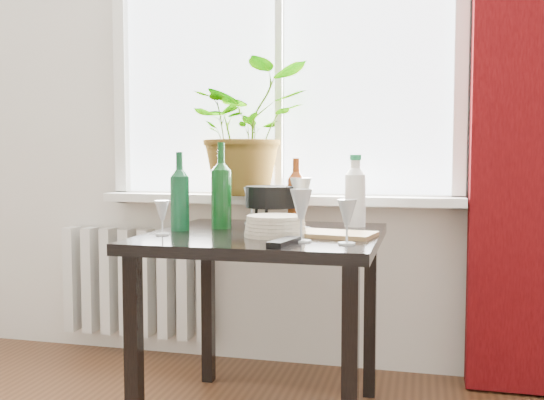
% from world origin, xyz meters
% --- Properties ---
extents(window, '(1.72, 0.08, 1.62)m').
position_xyz_m(window, '(0.00, 2.22, 1.60)').
color(window, white).
rests_on(window, ground).
extents(windowsill, '(1.72, 0.20, 0.04)m').
position_xyz_m(windowsill, '(0.00, 2.15, 0.82)').
color(windowsill, white).
rests_on(windowsill, ground).
extents(curtain, '(0.50, 0.12, 2.56)m').
position_xyz_m(curtain, '(1.12, 2.12, 1.30)').
color(curtain, '#3C0507').
rests_on(curtain, ground).
extents(radiator, '(0.80, 0.10, 0.55)m').
position_xyz_m(radiator, '(-0.75, 2.18, 0.38)').
color(radiator, silver).
rests_on(radiator, ground).
extents(table, '(0.85, 0.85, 0.74)m').
position_xyz_m(table, '(0.10, 1.55, 0.65)').
color(table, black).
rests_on(table, ground).
extents(potted_plant, '(0.73, 0.71, 0.62)m').
position_xyz_m(potted_plant, '(-0.14, 2.11, 1.15)').
color(potted_plant, '#1B661B').
rests_on(potted_plant, windowsill).
extents(wine_bottle_left, '(0.09, 0.09, 0.31)m').
position_xyz_m(wine_bottle_left, '(-0.24, 1.53, 0.89)').
color(wine_bottle_left, '#0D4422').
rests_on(wine_bottle_left, table).
extents(wine_bottle_right, '(0.10, 0.10, 0.35)m').
position_xyz_m(wine_bottle_right, '(-0.10, 1.64, 0.91)').
color(wine_bottle_right, '#0C3E13').
rests_on(wine_bottle_right, table).
extents(bottle_amber, '(0.09, 0.09, 0.29)m').
position_xyz_m(bottle_amber, '(0.17, 1.79, 0.88)').
color(bottle_amber, maroon).
rests_on(bottle_amber, table).
extents(cleaning_bottle, '(0.10, 0.10, 0.30)m').
position_xyz_m(cleaning_bottle, '(0.41, 1.83, 0.89)').
color(cleaning_bottle, white).
rests_on(cleaning_bottle, table).
extents(wineglass_front_right, '(0.08, 0.08, 0.18)m').
position_xyz_m(wineglass_front_right, '(0.28, 1.33, 0.83)').
color(wineglass_front_right, silver).
rests_on(wineglass_front_right, table).
extents(wineglass_far_right, '(0.06, 0.06, 0.15)m').
position_xyz_m(wineglass_far_right, '(0.44, 1.30, 0.81)').
color(wineglass_far_right, silver).
rests_on(wineglass_far_right, table).
extents(wineglass_back_center, '(0.10, 0.10, 0.21)m').
position_xyz_m(wineglass_back_center, '(0.21, 1.69, 0.84)').
color(wineglass_back_center, silver).
rests_on(wineglass_back_center, table).
extents(wineglass_back_left, '(0.08, 0.08, 0.16)m').
position_xyz_m(wineglass_back_left, '(-0.03, 1.81, 0.82)').
color(wineglass_back_left, '#B6BEC4').
rests_on(wineglass_back_left, table).
extents(wineglass_front_left, '(0.07, 0.07, 0.13)m').
position_xyz_m(wineglass_front_left, '(-0.24, 1.38, 0.80)').
color(wineglass_front_left, white).
rests_on(wineglass_front_left, table).
extents(plate_stack, '(0.27, 0.27, 0.07)m').
position_xyz_m(plate_stack, '(0.16, 1.44, 0.78)').
color(plate_stack, beige).
rests_on(plate_stack, table).
extents(fondue_pot, '(0.26, 0.23, 0.17)m').
position_xyz_m(fondue_pot, '(0.08, 1.72, 0.82)').
color(fondue_pot, black).
rests_on(fondue_pot, table).
extents(tv_remote, '(0.08, 0.18, 0.02)m').
position_xyz_m(tv_remote, '(0.24, 1.24, 0.75)').
color(tv_remote, black).
rests_on(tv_remote, table).
extents(cutting_board, '(0.31, 0.23, 0.02)m').
position_xyz_m(cutting_board, '(0.37, 1.50, 0.75)').
color(cutting_board, '#9D7747').
rests_on(cutting_board, table).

